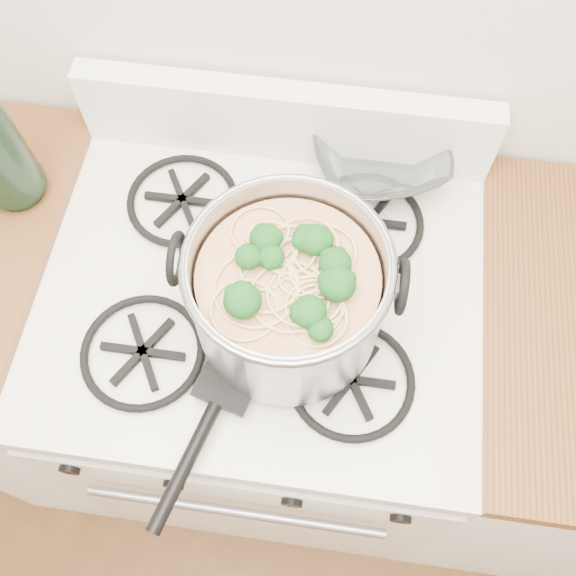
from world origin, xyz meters
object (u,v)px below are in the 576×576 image
at_px(spatula, 231,373).
at_px(gas_range, 268,377).
at_px(stock_pot, 288,294).
at_px(glass_bowl, 378,159).

bearing_deg(spatula, gas_range, 99.13).
height_order(gas_range, stock_pot, stock_pot).
distance_m(gas_range, spatula, 0.53).
bearing_deg(gas_range, spatula, -96.08).
relative_size(spatula, glass_bowl, 3.18).
bearing_deg(spatula, stock_pot, 70.40).
xyz_separation_m(gas_range, stock_pot, (0.06, -0.06, 0.58)).
bearing_deg(gas_range, glass_bowl, 57.58).
height_order(stock_pot, glass_bowl, stock_pot).
bearing_deg(stock_pot, glass_bowl, 70.54).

